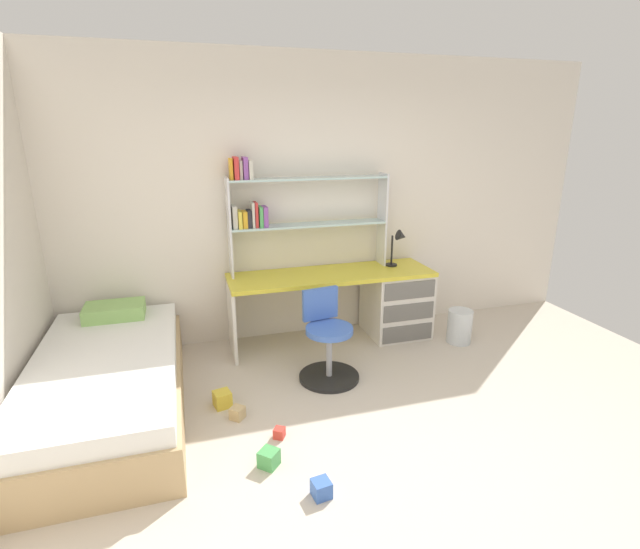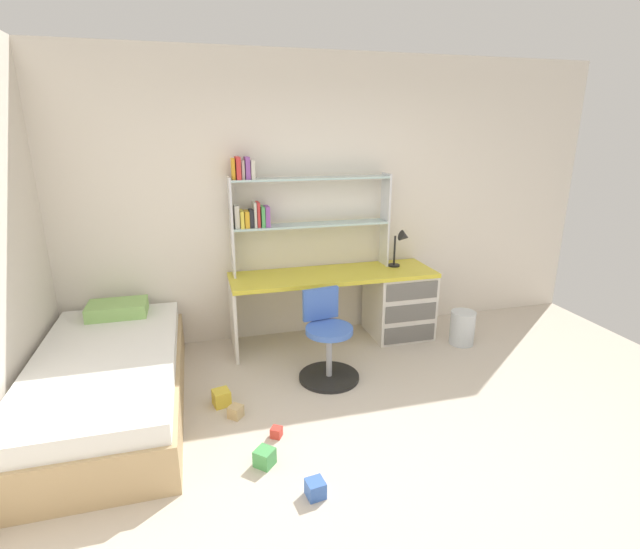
% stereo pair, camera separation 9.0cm
% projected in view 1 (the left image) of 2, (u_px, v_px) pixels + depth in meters
% --- Properties ---
extents(ground_plane, '(5.98, 5.55, 0.02)m').
position_uv_depth(ground_plane, '(417.00, 469.00, 2.98)').
color(ground_plane, beige).
extents(room_shell, '(5.98, 5.55, 2.76)m').
position_uv_depth(room_shell, '(196.00, 229.00, 3.33)').
color(room_shell, silver).
rests_on(room_shell, ground_plane).
extents(desk, '(2.01, 0.60, 0.72)m').
position_uv_depth(desk, '(380.00, 299.00, 4.80)').
color(desk, gold).
rests_on(desk, ground_plane).
extents(bookshelf_hutch, '(1.56, 0.22, 1.11)m').
position_uv_depth(bookshelf_hutch, '(286.00, 206.00, 4.43)').
color(bookshelf_hutch, silver).
rests_on(bookshelf_hutch, desk).
extents(desk_lamp, '(0.20, 0.17, 0.38)m').
position_uv_depth(desk_lamp, '(399.00, 242.00, 4.73)').
color(desk_lamp, black).
rests_on(desk_lamp, desk).
extents(swivel_chair, '(0.52, 0.52, 0.77)m').
position_uv_depth(swivel_chair, '(328.00, 345.00, 3.99)').
color(swivel_chair, black).
rests_on(swivel_chair, ground_plane).
extents(bed_platform, '(1.06, 2.10, 0.59)m').
position_uv_depth(bed_platform, '(107.00, 384.00, 3.50)').
color(bed_platform, tan).
rests_on(bed_platform, ground_plane).
extents(waste_bin, '(0.24, 0.24, 0.34)m').
position_uv_depth(waste_bin, '(460.00, 326.00, 4.70)').
color(waste_bin, silver).
rests_on(waste_bin, ground_plane).
extents(toy_block_yellow_0, '(0.15, 0.15, 0.12)m').
position_uv_depth(toy_block_yellow_0, '(222.00, 399.00, 3.62)').
color(toy_block_yellow_0, gold).
rests_on(toy_block_yellow_0, ground_plane).
extents(toy_block_natural_1, '(0.13, 0.13, 0.09)m').
position_uv_depth(toy_block_natural_1, '(237.00, 413.00, 3.47)').
color(toy_block_natural_1, tan).
rests_on(toy_block_natural_1, ground_plane).
extents(toy_block_blue_2, '(0.12, 0.12, 0.10)m').
position_uv_depth(toy_block_blue_2, '(321.00, 489.00, 2.73)').
color(toy_block_blue_2, '#3860B7').
rests_on(toy_block_blue_2, ground_plane).
extents(toy_block_green_3, '(0.16, 0.16, 0.11)m').
position_uv_depth(toy_block_green_3, '(269.00, 458.00, 2.98)').
color(toy_block_green_3, '#479E51').
rests_on(toy_block_green_3, ground_plane).
extents(toy_block_red_4, '(0.10, 0.10, 0.07)m').
position_uv_depth(toy_block_red_4, '(279.00, 433.00, 3.26)').
color(toy_block_red_4, red).
rests_on(toy_block_red_4, ground_plane).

